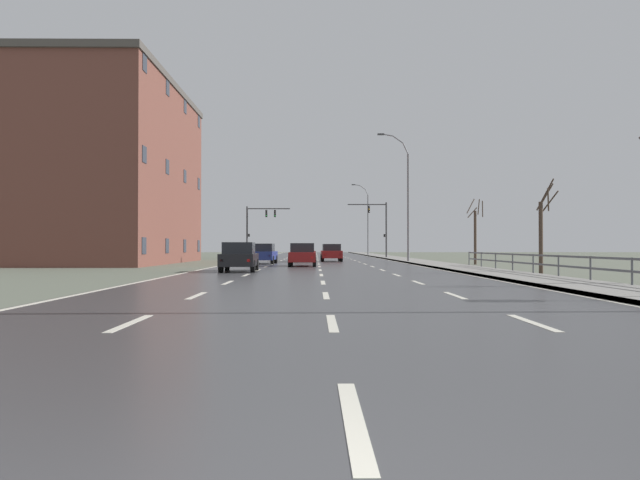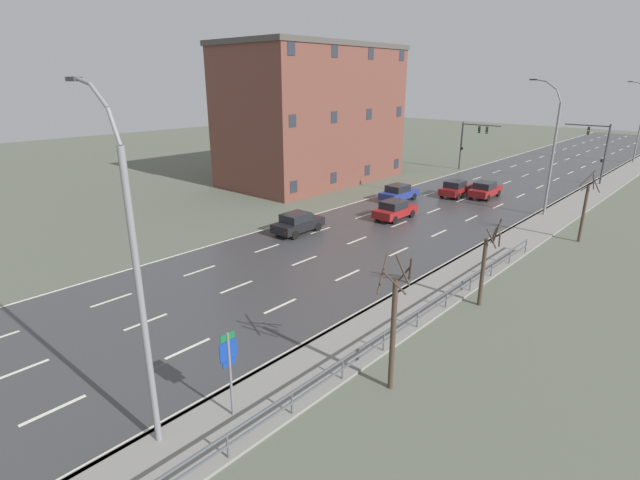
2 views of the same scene
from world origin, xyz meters
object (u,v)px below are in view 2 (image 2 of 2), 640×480
(car_distant, at_px, (395,210))
(street_lamp_foreground, at_px, (136,285))
(highway_sign, at_px, (229,364))
(traffic_signal_right, at_px, (599,146))
(traffic_signal_left, at_px, (471,138))
(street_lamp_midground, at_px, (551,152))
(car_far_right, at_px, (298,223))
(brick_building, at_px, (313,114))
(car_near_right, at_px, (399,193))
(car_mid_centre, at_px, (456,188))
(street_lamp_distant, at_px, (639,124))
(car_near_left, at_px, (485,190))

(car_distant, bearing_deg, street_lamp_foreground, -71.78)
(car_distant, bearing_deg, highway_sign, -68.19)
(traffic_signal_right, relative_size, traffic_signal_left, 1.10)
(street_lamp_midground, relative_size, traffic_signal_right, 1.71)
(traffic_signal_left, height_order, car_far_right, traffic_signal_left)
(street_lamp_foreground, bearing_deg, brick_building, 125.98)
(car_near_right, distance_m, car_mid_centre, 6.12)
(highway_sign, distance_m, car_distant, 25.88)
(traffic_signal_left, height_order, brick_building, brick_building)
(car_near_right, bearing_deg, street_lamp_distant, 75.40)
(street_lamp_distant, bearing_deg, street_lamp_foreground, -90.00)
(street_lamp_midground, distance_m, traffic_signal_right, 16.89)
(traffic_signal_left, bearing_deg, street_lamp_midground, -47.79)
(traffic_signal_right, bearing_deg, street_lamp_foreground, -89.69)
(car_near_left, bearing_deg, highway_sign, -80.12)
(street_lamp_midground, height_order, car_near_left, street_lamp_midground)
(street_lamp_distant, relative_size, car_distant, 2.59)
(street_lamp_foreground, relative_size, traffic_signal_left, 1.89)
(street_lamp_midground, xyz_separation_m, car_near_left, (-6.25, 2.79, -4.53))
(street_lamp_midground, distance_m, car_far_right, 21.37)
(street_lamp_distant, distance_m, traffic_signal_left, 24.54)
(car_far_right, bearing_deg, street_lamp_distant, 75.58)
(highway_sign, relative_size, car_near_right, 0.78)
(street_lamp_distant, height_order, traffic_signal_right, street_lamp_distant)
(car_far_right, bearing_deg, car_distant, 66.40)
(car_mid_centre, bearing_deg, car_near_left, 26.93)
(car_mid_centre, bearing_deg, street_lamp_midground, -12.45)
(street_lamp_distant, relative_size, highway_sign, 3.28)
(street_lamp_midground, height_order, car_near_right, street_lamp_midground)
(traffic_signal_left, relative_size, car_near_left, 1.41)
(street_lamp_midground, relative_size, traffic_signal_left, 1.87)
(highway_sign, xyz_separation_m, car_far_right, (-12.71, 16.03, -1.27))
(street_lamp_distant, bearing_deg, car_far_right, -102.54)
(highway_sign, xyz_separation_m, brick_building, (-25.32, 31.26, 5.14))
(car_distant, xyz_separation_m, car_far_right, (-3.19, -8.01, 0.00))
(car_near_left, distance_m, car_mid_centre, 2.75)
(car_near_right, bearing_deg, traffic_signal_right, 63.08)
(street_lamp_foreground, xyz_separation_m, highway_sign, (0.95, 2.30, -3.30))
(traffic_signal_left, bearing_deg, car_far_right, -85.86)
(street_lamp_foreground, bearing_deg, highway_sign, 67.52)
(traffic_signal_left, relative_size, car_near_right, 1.41)
(traffic_signal_right, relative_size, car_distant, 1.56)
(street_lamp_foreground, xyz_separation_m, car_far_right, (-11.76, 18.33, -4.58))
(street_lamp_midground, relative_size, car_near_right, 2.63)
(car_near_left, bearing_deg, street_lamp_foreground, -82.16)
(car_far_right, height_order, car_mid_centre, same)
(car_near_left, bearing_deg, car_near_right, -130.55)
(traffic_signal_right, relative_size, car_far_right, 1.54)
(street_lamp_distant, bearing_deg, highway_sign, -89.21)
(car_mid_centre, bearing_deg, car_distant, -92.73)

